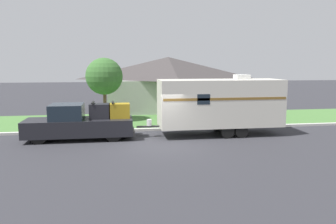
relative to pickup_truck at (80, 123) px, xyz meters
The scene contains 8 objects.
ground_plane 4.74m from the pickup_truck, 25.01° to the right, with size 120.00×120.00×0.00m, color #2D2D33.
curb_strip 4.66m from the pickup_truck, 22.87° to the left, with size 80.00×0.30×0.14m.
lawn_strip 6.94m from the pickup_truck, 52.14° to the left, with size 80.00×7.00×0.03m.
house_across_street 13.43m from the pickup_truck, 60.34° to the left, with size 11.67×8.10×4.70m.
pickup_truck is the anchor object (origin of this frame).
travel_trailer 7.91m from the pickup_truck, ahead, with size 8.32×2.24×3.48m.
mailbox 12.55m from the pickup_truck, 13.18° to the left, with size 0.48×0.20×1.41m.
tree_in_yard 6.31m from the pickup_truck, 79.12° to the left, with size 2.62×2.62×4.52m.
Camera 1 is at (-2.14, -16.05, 4.09)m, focal length 35.00 mm.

